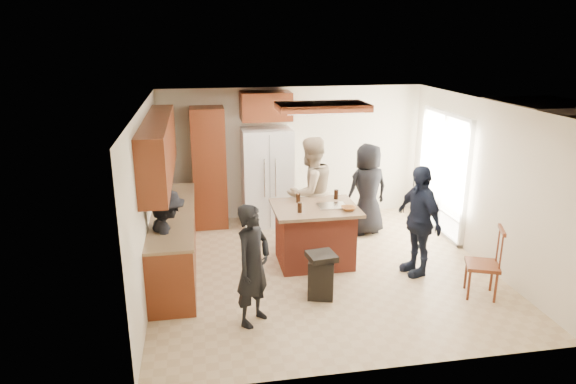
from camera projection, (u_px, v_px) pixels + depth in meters
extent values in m
plane|color=tan|center=(322.00, 269.00, 7.84)|extent=(5.00, 5.00, 0.00)
plane|color=white|center=(326.00, 104.00, 7.10)|extent=(5.00, 5.00, 0.00)
plane|color=beige|center=(293.00, 153.00, 9.82)|extent=(5.00, 0.00, 5.00)
plane|color=beige|center=(384.00, 262.00, 5.12)|extent=(5.00, 0.00, 5.00)
plane|color=beige|center=(147.00, 200.00, 7.06)|extent=(0.00, 5.00, 5.00)
plane|color=beige|center=(482.00, 182.00, 7.88)|extent=(0.00, 5.00, 5.00)
cube|color=white|center=(444.00, 175.00, 9.07)|extent=(0.02, 1.60, 2.10)
cube|color=white|center=(443.00, 175.00, 9.06)|extent=(0.08, 1.72, 2.10)
cube|color=maroon|center=(322.00, 107.00, 7.31)|extent=(1.30, 0.70, 0.10)
cube|color=white|center=(322.00, 111.00, 7.32)|extent=(1.10, 0.50, 0.02)
cube|color=olive|center=(514.00, 227.00, 9.64)|extent=(3.00, 3.00, 0.10)
cube|color=#593319|center=(535.00, 164.00, 10.01)|extent=(1.40, 1.60, 2.00)
imported|color=black|center=(253.00, 265.00, 6.18)|extent=(0.68, 0.69, 1.53)
imported|color=tan|center=(310.00, 192.00, 8.48)|extent=(1.06, 0.91, 1.85)
imported|color=black|center=(367.00, 189.00, 9.01)|extent=(0.90, 0.70, 1.63)
imported|color=black|center=(418.00, 220.00, 7.48)|extent=(0.67, 1.05, 1.66)
imported|color=black|center=(167.00, 241.00, 6.98)|extent=(0.70, 1.03, 1.46)
cube|color=maroon|center=(174.00, 242.00, 7.72)|extent=(0.60, 3.00, 0.88)
cube|color=#846B4C|center=(172.00, 213.00, 7.58)|extent=(0.64, 3.00, 0.04)
cube|color=maroon|center=(159.00, 149.00, 7.28)|extent=(0.35, 3.00, 0.85)
cube|color=maroon|center=(209.00, 168.00, 9.32)|extent=(0.60, 0.60, 2.20)
cube|color=maroon|center=(266.00, 106.00, 9.17)|extent=(0.90, 0.60, 0.50)
cube|color=white|center=(267.00, 177.00, 9.48)|extent=(0.90, 0.72, 1.80)
cube|color=gray|center=(270.00, 182.00, 9.13)|extent=(0.01, 0.01, 1.71)
cylinder|color=silver|center=(264.00, 178.00, 9.07)|extent=(0.02, 0.02, 0.70)
cylinder|color=silver|center=(276.00, 178.00, 9.10)|extent=(0.02, 0.02, 0.70)
cube|color=#943726|center=(315.00, 236.00, 7.91)|extent=(1.10, 0.85, 0.88)
cube|color=#7F6049|center=(315.00, 208.00, 7.78)|extent=(1.28, 1.03, 0.05)
cube|color=silver|center=(332.00, 206.00, 7.76)|extent=(0.43, 0.33, 0.02)
imported|color=brown|center=(348.00, 208.00, 7.60)|extent=(0.23, 0.23, 0.05)
cylinder|color=black|center=(300.00, 207.00, 7.49)|extent=(0.07, 0.07, 0.15)
cylinder|color=black|center=(298.00, 198.00, 7.93)|extent=(0.07, 0.07, 0.15)
cylinder|color=black|center=(336.00, 194.00, 8.10)|extent=(0.07, 0.07, 0.15)
cube|color=black|center=(321.00, 278.00, 6.94)|extent=(0.42, 0.42, 0.55)
cube|color=black|center=(322.00, 256.00, 6.84)|extent=(0.41, 0.41, 0.08)
cube|color=maroon|center=(482.00, 265.00, 6.91)|extent=(0.55, 0.55, 0.05)
cylinder|color=maroon|center=(469.00, 285.00, 6.85)|extent=(0.05, 0.05, 0.44)
cylinder|color=maroon|center=(496.00, 288.00, 6.78)|extent=(0.05, 0.05, 0.44)
cylinder|color=maroon|center=(466.00, 274.00, 7.17)|extent=(0.05, 0.05, 0.44)
cylinder|color=maroon|center=(492.00, 276.00, 7.10)|extent=(0.05, 0.05, 0.44)
cube|color=maroon|center=(502.00, 230.00, 6.72)|extent=(0.19, 0.39, 0.05)
cylinder|color=maroon|center=(501.00, 251.00, 6.68)|extent=(0.03, 0.03, 0.50)
cylinder|color=maroon|center=(498.00, 244.00, 6.90)|extent=(0.03, 0.03, 0.50)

